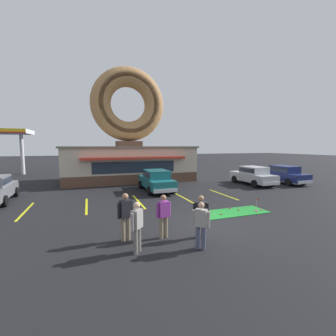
{
  "coord_description": "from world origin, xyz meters",
  "views": [
    {
      "loc": [
        -4.78,
        -8.31,
        3.39
      ],
      "look_at": [
        -0.04,
        5.0,
        2.0
      ],
      "focal_mm": 24.0,
      "sensor_mm": 36.0,
      "label": 1
    }
  ],
  "objects_px": {
    "pedestrian_blue_sweater_man": "(163,214)",
    "pedestrian_clipboard_woman": "(201,214)",
    "car_navy": "(284,174)",
    "pedestrian_hooded_kid": "(201,223)",
    "trash_bin": "(186,176)",
    "pedestrian_leather_jacket_man": "(125,214)",
    "pedestrian_beanie_man": "(137,225)",
    "putting_flag_pin": "(257,201)",
    "golf_ball": "(214,214)",
    "car_teal": "(156,180)",
    "car_silver": "(253,175)"
  },
  "relations": [
    {
      "from": "putting_flag_pin",
      "to": "car_silver",
      "type": "distance_m",
      "value": 8.19
    },
    {
      "from": "pedestrian_beanie_man",
      "to": "car_teal",
      "type": "bearing_deg",
      "value": 69.9
    },
    {
      "from": "car_navy",
      "to": "trash_bin",
      "type": "distance_m",
      "value": 8.88
    },
    {
      "from": "car_navy",
      "to": "pedestrian_beanie_man",
      "type": "bearing_deg",
      "value": -150.22
    },
    {
      "from": "car_silver",
      "to": "golf_ball",
      "type": "bearing_deg",
      "value": -140.01
    },
    {
      "from": "car_navy",
      "to": "pedestrian_clipboard_woman",
      "type": "xyz_separation_m",
      "value": [
        -12.89,
        -8.38,
        -0.0
      ]
    },
    {
      "from": "car_teal",
      "to": "pedestrian_clipboard_woman",
      "type": "distance_m",
      "value": 8.89
    },
    {
      "from": "pedestrian_blue_sweater_man",
      "to": "pedestrian_beanie_man",
      "type": "distance_m",
      "value": 1.42
    },
    {
      "from": "golf_ball",
      "to": "pedestrian_hooded_kid",
      "type": "xyz_separation_m",
      "value": [
        -2.32,
        -2.98,
        0.82
      ]
    },
    {
      "from": "car_teal",
      "to": "pedestrian_beanie_man",
      "type": "distance_m",
      "value": 9.85
    },
    {
      "from": "car_teal",
      "to": "pedestrian_beanie_man",
      "type": "xyz_separation_m",
      "value": [
        -3.39,
        -9.25,
        0.04
      ]
    },
    {
      "from": "putting_flag_pin",
      "to": "car_teal",
      "type": "bearing_deg",
      "value": 119.68
    },
    {
      "from": "pedestrian_hooded_kid",
      "to": "car_teal",
      "type": "bearing_deg",
      "value": 82.01
    },
    {
      "from": "pedestrian_blue_sweater_man",
      "to": "pedestrian_clipboard_woman",
      "type": "height_order",
      "value": "pedestrian_blue_sweater_man"
    },
    {
      "from": "car_silver",
      "to": "pedestrian_leather_jacket_man",
      "type": "bearing_deg",
      "value": -147.0
    },
    {
      "from": "pedestrian_leather_jacket_man",
      "to": "pedestrian_clipboard_woman",
      "type": "distance_m",
      "value": 2.75
    },
    {
      "from": "car_silver",
      "to": "pedestrian_clipboard_woman",
      "type": "height_order",
      "value": "car_silver"
    },
    {
      "from": "golf_ball",
      "to": "pedestrian_leather_jacket_man",
      "type": "distance_m",
      "value": 4.85
    },
    {
      "from": "car_teal",
      "to": "pedestrian_hooded_kid",
      "type": "relative_size",
      "value": 2.9
    },
    {
      "from": "trash_bin",
      "to": "car_silver",
      "type": "bearing_deg",
      "value": -39.82
    },
    {
      "from": "pedestrian_blue_sweater_man",
      "to": "golf_ball",
      "type": "bearing_deg",
      "value": 28.06
    },
    {
      "from": "pedestrian_beanie_man",
      "to": "pedestrian_blue_sweater_man",
      "type": "bearing_deg",
      "value": 35.36
    },
    {
      "from": "car_navy",
      "to": "pedestrian_hooded_kid",
      "type": "bearing_deg",
      "value": -145.27
    },
    {
      "from": "pedestrian_leather_jacket_man",
      "to": "pedestrian_blue_sweater_man",
      "type": "bearing_deg",
      "value": -10.14
    },
    {
      "from": "pedestrian_leather_jacket_man",
      "to": "pedestrian_clipboard_woman",
      "type": "xyz_separation_m",
      "value": [
        2.67,
        -0.65,
        -0.09
      ]
    },
    {
      "from": "pedestrian_blue_sweater_man",
      "to": "pedestrian_beanie_man",
      "type": "height_order",
      "value": "pedestrian_beanie_man"
    },
    {
      "from": "putting_flag_pin",
      "to": "pedestrian_beanie_man",
      "type": "relative_size",
      "value": 0.33
    },
    {
      "from": "car_silver",
      "to": "putting_flag_pin",
      "type": "bearing_deg",
      "value": -128.66
    },
    {
      "from": "car_navy",
      "to": "pedestrian_clipboard_woman",
      "type": "height_order",
      "value": "car_navy"
    },
    {
      "from": "trash_bin",
      "to": "car_teal",
      "type": "bearing_deg",
      "value": -138.03
    },
    {
      "from": "golf_ball",
      "to": "pedestrian_hooded_kid",
      "type": "relative_size",
      "value": 0.03
    },
    {
      "from": "putting_flag_pin",
      "to": "pedestrian_beanie_man",
      "type": "distance_m",
      "value": 7.63
    },
    {
      "from": "car_teal",
      "to": "trash_bin",
      "type": "bearing_deg",
      "value": 41.97
    },
    {
      "from": "car_silver",
      "to": "trash_bin",
      "type": "xyz_separation_m",
      "value": [
        -4.66,
        3.88,
        -0.37
      ]
    },
    {
      "from": "car_silver",
      "to": "pedestrian_blue_sweater_man",
      "type": "bearing_deg",
      "value": -143.11
    },
    {
      "from": "car_navy",
      "to": "pedestrian_hooded_kid",
      "type": "height_order",
      "value": "car_navy"
    },
    {
      "from": "pedestrian_hooded_kid",
      "to": "pedestrian_clipboard_woman",
      "type": "distance_m",
      "value": 0.98
    },
    {
      "from": "golf_ball",
      "to": "car_navy",
      "type": "height_order",
      "value": "car_navy"
    },
    {
      "from": "pedestrian_hooded_kid",
      "to": "pedestrian_beanie_man",
      "type": "height_order",
      "value": "pedestrian_beanie_man"
    },
    {
      "from": "car_navy",
      "to": "pedestrian_hooded_kid",
      "type": "distance_m",
      "value": 16.23
    },
    {
      "from": "pedestrian_blue_sweater_man",
      "to": "car_teal",
      "type": "bearing_deg",
      "value": 75.19
    },
    {
      "from": "pedestrian_beanie_man",
      "to": "putting_flag_pin",
      "type": "bearing_deg",
      "value": 21.04
    },
    {
      "from": "car_silver",
      "to": "pedestrian_clipboard_woman",
      "type": "xyz_separation_m",
      "value": [
        -9.74,
        -8.71,
        -0.0
      ]
    },
    {
      "from": "car_teal",
      "to": "trash_bin",
      "type": "height_order",
      "value": "car_teal"
    },
    {
      "from": "pedestrian_clipboard_woman",
      "to": "trash_bin",
      "type": "xyz_separation_m",
      "value": [
        5.08,
        12.59,
        -0.37
      ]
    },
    {
      "from": "car_silver",
      "to": "pedestrian_hooded_kid",
      "type": "distance_m",
      "value": 13.98
    },
    {
      "from": "pedestrian_blue_sweater_man",
      "to": "pedestrian_clipboard_woman",
      "type": "relative_size",
      "value": 1.02
    },
    {
      "from": "car_navy",
      "to": "pedestrian_blue_sweater_man",
      "type": "distance_m",
      "value": 16.29
    },
    {
      "from": "car_teal",
      "to": "pedestrian_hooded_kid",
      "type": "xyz_separation_m",
      "value": [
        -1.36,
        -9.71,
        -0.01
      ]
    },
    {
      "from": "putting_flag_pin",
      "to": "car_navy",
      "type": "xyz_separation_m",
      "value": [
        8.26,
        6.06,
        0.43
      ]
    }
  ]
}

